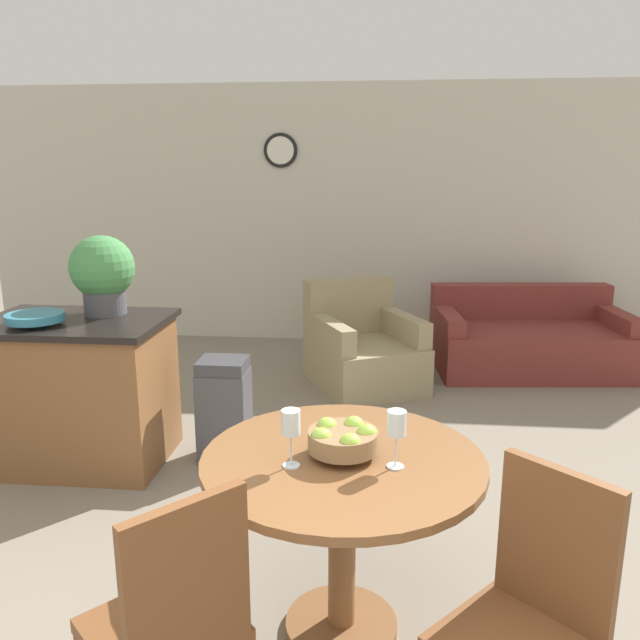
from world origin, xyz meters
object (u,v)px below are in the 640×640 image
dining_chair_near_right (533,611)px  potted_plant (103,272)px  dining_table (342,498)px  dining_chair_near_left (173,619)px  wine_glass_right (396,426)px  teal_bowl (35,317)px  wine_glass_left (291,425)px  couch (528,341)px  trash_bin (224,410)px  armchair (362,351)px  kitchen_island (79,391)px  fruit_bowl (343,439)px

dining_chair_near_right → potted_plant: 3.08m
dining_chair_near_right → dining_table: bearing=5.9°
dining_chair_near_right → dining_chair_near_left: bearing=50.9°
wine_glass_right → teal_bowl: size_ratio=0.66×
wine_glass_left → couch: 4.13m
trash_bin → armchair: (0.84, 1.54, -0.03)m
kitchen_island → potted_plant: (0.14, 0.17, 0.73)m
wine_glass_left → couch: size_ratio=0.12×
armchair → wine_glass_left: bearing=-119.6°
dining_table → armchair: bearing=90.1°
couch → trash_bin: bearing=-143.7°
dining_chair_near_left → trash_bin: bearing=53.5°
wine_glass_right → teal_bowl: bearing=148.2°
kitchen_island → trash_bin: 0.92m
wine_glass_right → dining_chair_near_left: bearing=-140.9°
wine_glass_right → kitchen_island: size_ratio=0.19×
teal_bowl → couch: 4.23m
fruit_bowl → wine_glass_right: (0.20, -0.07, 0.09)m
wine_glass_right → potted_plant: 2.44m
fruit_bowl → dining_chair_near_left: bearing=-127.6°
fruit_bowl → trash_bin: size_ratio=0.40×
teal_bowl → couch: bearing=34.7°
couch → dining_chair_near_right: bearing=-108.0°
dining_chair_near_right → trash_bin: size_ratio=1.41×
dining_table → wine_glass_right: 0.40m
dining_chair_near_right → teal_bowl: (-2.51, 1.70, 0.47)m
kitchen_island → potted_plant: bearing=49.5°
fruit_bowl → potted_plant: 2.26m
dining_chair_near_right → fruit_bowl: (-0.61, 0.48, 0.33)m
teal_bowl → armchair: size_ratio=0.28×
fruit_bowl → teal_bowl: 2.26m
dining_table → kitchen_island: size_ratio=0.96×
fruit_bowl → kitchen_island: (-1.75, 1.38, -0.37)m
dining_table → couch: (1.53, 3.60, -0.32)m
dining_chair_near_left → fruit_bowl: 0.84m
trash_bin → couch: (2.37, 2.11, -0.06)m
fruit_bowl → couch: size_ratio=0.15×
dining_chair_near_right → trash_bin: (-1.46, 1.96, -0.18)m
wine_glass_right → teal_bowl: teal_bowl is taller
fruit_bowl → trash_bin: 1.78m
dining_chair_near_left → trash_bin: (-0.37, 2.10, -0.18)m
dining_table → potted_plant: (-1.61, 1.55, 0.61)m
dining_chair_near_right → wine_glass_left: (-0.80, 0.37, 0.42)m
kitchen_island → trash_bin: (0.90, 0.11, -0.14)m
dining_chair_near_left → teal_bowl: 2.37m
dining_chair_near_right → kitchen_island: 3.00m
dining_chair_near_right → wine_glass_right: wine_glass_right is taller
dining_chair_near_right → fruit_bowl: bearing=5.7°
dining_table → teal_bowl: teal_bowl is taller
wine_glass_left → potted_plant: 2.19m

